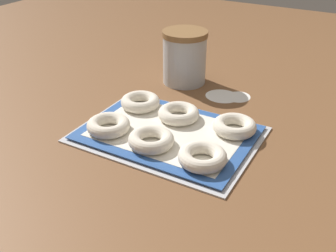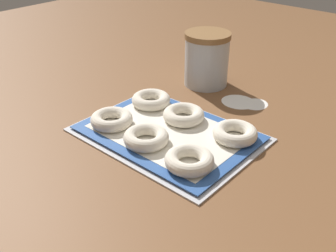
{
  "view_description": "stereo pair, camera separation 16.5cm",
  "coord_description": "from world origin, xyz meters",
  "px_view_note": "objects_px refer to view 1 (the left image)",
  "views": [
    {
      "loc": [
        0.41,
        -0.71,
        0.49
      ],
      "look_at": [
        0.02,
        -0.01,
        0.03
      ],
      "focal_mm": 42.0,
      "sensor_mm": 36.0,
      "label": 1
    },
    {
      "loc": [
        0.54,
        -0.61,
        0.49
      ],
      "look_at": [
        0.02,
        -0.01,
        0.03
      ],
      "focal_mm": 42.0,
      "sensor_mm": 36.0,
      "label": 2
    }
  ],
  "objects_px": {
    "bagel_back_center": "(179,114)",
    "bagel_back_right": "(234,126)",
    "baking_tray": "(168,134)",
    "bagel_front_center": "(151,140)",
    "bagel_front_left": "(109,125)",
    "bagel_back_left": "(140,102)",
    "flour_canister": "(185,57)",
    "bagel_front_right": "(202,157)"
  },
  "relations": [
    {
      "from": "bagel_back_center",
      "to": "bagel_back_right",
      "type": "height_order",
      "value": "same"
    },
    {
      "from": "baking_tray",
      "to": "bagel_back_center",
      "type": "xyz_separation_m",
      "value": [
        -0.01,
        0.07,
        0.02
      ]
    },
    {
      "from": "baking_tray",
      "to": "bagel_front_center",
      "type": "xyz_separation_m",
      "value": [
        -0.0,
        -0.07,
        0.02
      ]
    },
    {
      "from": "baking_tray",
      "to": "bagel_front_left",
      "type": "xyz_separation_m",
      "value": [
        -0.12,
        -0.07,
        0.02
      ]
    },
    {
      "from": "bagel_front_left",
      "to": "bagel_front_center",
      "type": "distance_m",
      "value": 0.12
    },
    {
      "from": "baking_tray",
      "to": "bagel_back_center",
      "type": "relative_size",
      "value": 4.03
    },
    {
      "from": "bagel_back_left",
      "to": "flour_canister",
      "type": "height_order",
      "value": "flour_canister"
    },
    {
      "from": "bagel_back_left",
      "to": "flour_canister",
      "type": "relative_size",
      "value": 0.65
    },
    {
      "from": "baking_tray",
      "to": "bagel_front_center",
      "type": "relative_size",
      "value": 4.03
    },
    {
      "from": "bagel_front_center",
      "to": "bagel_back_center",
      "type": "relative_size",
      "value": 1.0
    },
    {
      "from": "bagel_back_right",
      "to": "bagel_back_left",
      "type": "bearing_deg",
      "value": -179.78
    },
    {
      "from": "bagel_front_right",
      "to": "bagel_back_center",
      "type": "xyz_separation_m",
      "value": [
        -0.13,
        0.14,
        0.0
      ]
    },
    {
      "from": "bagel_back_left",
      "to": "bagel_back_center",
      "type": "distance_m",
      "value": 0.12
    },
    {
      "from": "bagel_front_left",
      "to": "flour_canister",
      "type": "distance_m",
      "value": 0.37
    },
    {
      "from": "bagel_front_center",
      "to": "bagel_back_right",
      "type": "distance_m",
      "value": 0.2
    },
    {
      "from": "flour_canister",
      "to": "bagel_back_left",
      "type": "bearing_deg",
      "value": -93.27
    },
    {
      "from": "bagel_front_right",
      "to": "bagel_back_center",
      "type": "height_order",
      "value": "same"
    },
    {
      "from": "bagel_front_left",
      "to": "bagel_front_right",
      "type": "bearing_deg",
      "value": -2.39
    },
    {
      "from": "bagel_front_center",
      "to": "bagel_back_center",
      "type": "xyz_separation_m",
      "value": [
        -0.0,
        0.14,
        0.0
      ]
    },
    {
      "from": "baking_tray",
      "to": "bagel_back_center",
      "type": "bearing_deg",
      "value": 96.24
    },
    {
      "from": "bagel_front_center",
      "to": "flour_canister",
      "type": "height_order",
      "value": "flour_canister"
    },
    {
      "from": "bagel_front_center",
      "to": "bagel_front_right",
      "type": "xyz_separation_m",
      "value": [
        0.13,
        -0.01,
        0.0
      ]
    },
    {
      "from": "baking_tray",
      "to": "flour_canister",
      "type": "xyz_separation_m",
      "value": [
        -0.11,
        0.3,
        0.08
      ]
    },
    {
      "from": "bagel_front_right",
      "to": "bagel_back_left",
      "type": "relative_size",
      "value": 1.0
    },
    {
      "from": "bagel_front_right",
      "to": "baking_tray",
      "type": "bearing_deg",
      "value": 148.58
    },
    {
      "from": "baking_tray",
      "to": "bagel_front_center",
      "type": "distance_m",
      "value": 0.07
    },
    {
      "from": "bagel_back_left",
      "to": "bagel_back_center",
      "type": "bearing_deg",
      "value": -3.94
    },
    {
      "from": "bagel_back_left",
      "to": "bagel_front_center",
      "type": "bearing_deg",
      "value": -49.92
    },
    {
      "from": "baking_tray",
      "to": "bagel_back_center",
      "type": "distance_m",
      "value": 0.07
    },
    {
      "from": "bagel_back_left",
      "to": "bagel_back_right",
      "type": "distance_m",
      "value": 0.26
    },
    {
      "from": "bagel_back_center",
      "to": "bagel_front_center",
      "type": "bearing_deg",
      "value": -88.28
    },
    {
      "from": "bagel_front_center",
      "to": "bagel_front_left",
      "type": "bearing_deg",
      "value": 177.64
    },
    {
      "from": "bagel_front_center",
      "to": "bagel_back_left",
      "type": "distance_m",
      "value": 0.19
    },
    {
      "from": "baking_tray",
      "to": "flour_canister",
      "type": "distance_m",
      "value": 0.33
    },
    {
      "from": "bagel_back_center",
      "to": "flour_canister",
      "type": "xyz_separation_m",
      "value": [
        -0.11,
        0.23,
        0.05
      ]
    },
    {
      "from": "bagel_back_left",
      "to": "bagel_back_center",
      "type": "xyz_separation_m",
      "value": [
        0.12,
        -0.01,
        0.0
      ]
    },
    {
      "from": "bagel_front_left",
      "to": "bagel_back_right",
      "type": "distance_m",
      "value": 0.3
    },
    {
      "from": "flour_canister",
      "to": "baking_tray",
      "type": "bearing_deg",
      "value": -69.46
    },
    {
      "from": "bagel_front_left",
      "to": "bagel_front_right",
      "type": "relative_size",
      "value": 1.0
    },
    {
      "from": "bagel_front_center",
      "to": "flour_canister",
      "type": "xyz_separation_m",
      "value": [
        -0.11,
        0.37,
        0.05
      ]
    },
    {
      "from": "bagel_front_left",
      "to": "flour_canister",
      "type": "height_order",
      "value": "flour_canister"
    },
    {
      "from": "baking_tray",
      "to": "bagel_back_right",
      "type": "bearing_deg",
      "value": 29.19
    }
  ]
}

